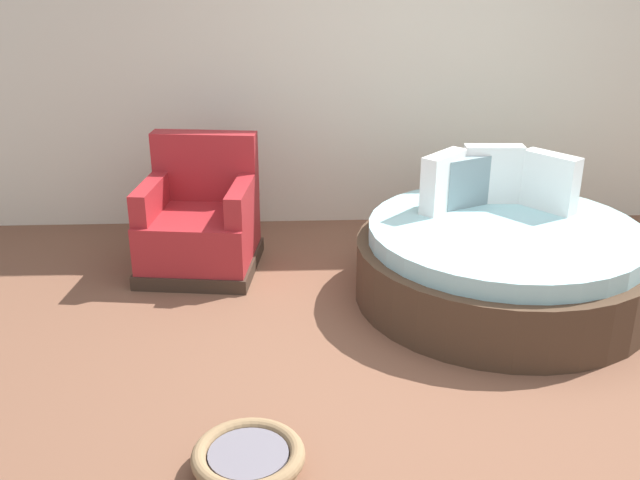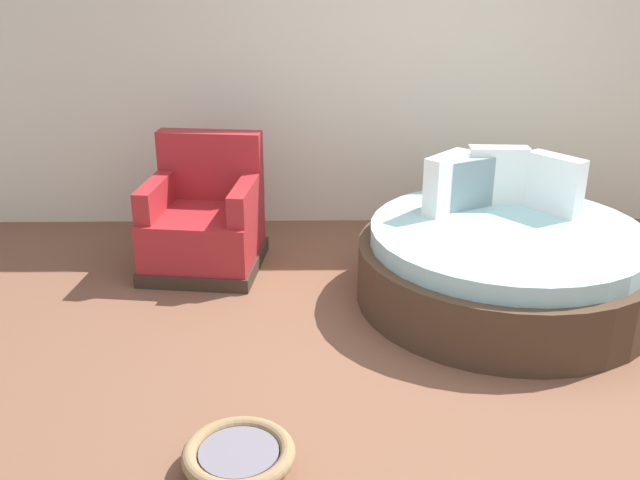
# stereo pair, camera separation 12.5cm
# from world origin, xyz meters

# --- Properties ---
(ground_plane) EXTENTS (8.00, 8.00, 0.02)m
(ground_plane) POSITION_xyz_m (0.00, 0.00, -0.01)
(ground_plane) COLOR brown
(back_wall) EXTENTS (8.00, 0.12, 2.92)m
(back_wall) POSITION_xyz_m (0.00, 2.35, 1.46)
(back_wall) COLOR silver
(back_wall) RESTS_ON ground_plane
(round_daybed) EXTENTS (1.92, 1.92, 0.92)m
(round_daybed) POSITION_xyz_m (0.61, 0.80, 0.27)
(round_daybed) COLOR #473323
(round_daybed) RESTS_ON ground_plane
(red_armchair) EXTENTS (0.89, 0.89, 0.94)m
(red_armchair) POSITION_xyz_m (-1.43, 1.38, 0.33)
(red_armchair) COLOR #38281E
(red_armchair) RESTS_ON ground_plane
(pet_basket) EXTENTS (0.51, 0.51, 0.13)m
(pet_basket) POSITION_xyz_m (-0.99, -0.89, 0.07)
(pet_basket) COLOR #8E704C
(pet_basket) RESTS_ON ground_plane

